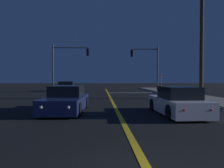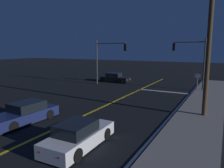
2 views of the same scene
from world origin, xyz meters
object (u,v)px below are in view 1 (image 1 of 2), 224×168
car_far_approaching_navy (66,100)px  street_sign_corner (161,80)px  car_following_oncoming_white (177,102)px  car_parked_curb_black (68,87)px  utility_pole_right (202,30)px  traffic_signal_near_right (148,62)px  traffic_signal_far_left (66,60)px

car_far_approaching_navy → street_sign_corner: bearing=-119.9°
car_far_approaching_navy → car_following_oncoming_white: (5.43, -1.29, -0.00)m
car_parked_curb_black → utility_pole_right: bearing=48.8°
car_parked_curb_black → street_sign_corner: bearing=70.5°
car_far_approaching_navy → street_sign_corner: (9.08, 14.18, 1.00)m
car_following_oncoming_white → utility_pole_right: size_ratio=0.38×
car_following_oncoming_white → utility_pole_right: (5.06, 8.11, 5.30)m
traffic_signal_near_right → utility_pole_right: bearing=103.2°
car_parked_curb_black → traffic_signal_near_right: (10.82, -1.39, 3.41)m
traffic_signal_far_left → car_far_approaching_navy: bearing=-81.0°
traffic_signal_far_left → street_sign_corner: (11.56, -1.40, -2.42)m
traffic_signal_near_right → street_sign_corner: (0.98, -2.80, -2.42)m
traffic_signal_near_right → utility_pole_right: 10.61m
car_far_approaching_navy → car_parked_curb_black: same height
car_following_oncoming_white → traffic_signal_far_left: traffic_signal_far_left is taller
utility_pole_right → street_sign_corner: bearing=100.8°
car_following_oncoming_white → car_parked_curb_black: same height
traffic_signal_far_left → utility_pole_right: (12.96, -8.77, 1.88)m
car_far_approaching_navy → car_parked_curb_black: size_ratio=1.10×
car_following_oncoming_white → street_sign_corner: size_ratio=1.87×
traffic_signal_near_right → traffic_signal_far_left: (-10.58, -1.40, 0.01)m
car_far_approaching_navy → car_parked_curb_black: 18.58m
utility_pole_right → street_sign_corner: size_ratio=4.86×
car_far_approaching_navy → car_following_oncoming_white: size_ratio=1.07×
traffic_signal_near_right → utility_pole_right: (2.38, -10.17, 1.89)m
utility_pole_right → street_sign_corner: 8.65m
traffic_signal_near_right → traffic_signal_far_left: 10.68m
car_parked_curb_black → traffic_signal_far_left: bearing=4.8°
car_parked_curb_black → traffic_signal_far_left: size_ratio=0.71×
utility_pole_right → traffic_signal_far_left: bearing=145.9°
street_sign_corner → traffic_signal_far_left: bearing=173.1°
car_far_approaching_navy → traffic_signal_near_right: traffic_signal_near_right is taller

